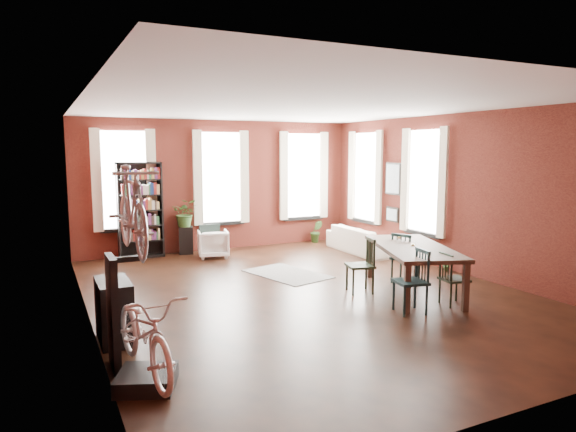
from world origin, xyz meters
TOP-DOWN VIEW (x-y plane):
  - room at (0.25, 0.62)m, footprint 9.00×9.04m
  - dining_table at (1.69, -0.78)m, footprint 1.88×2.65m
  - dining_chair_a at (0.93, -1.66)m, footprint 0.53×0.53m
  - dining_chair_b at (0.88, -0.37)m, footprint 0.54×0.54m
  - dining_chair_c at (1.82, -1.65)m, footprint 0.45×0.45m
  - dining_chair_d at (2.02, -0.18)m, footprint 0.57×0.57m
  - bookshelf at (-2.00, 4.30)m, footprint 1.00×0.32m
  - white_armchair at (-0.50, 3.60)m, footprint 0.80×0.76m
  - cream_sofa at (2.95, 2.60)m, footprint 0.61×2.08m
  - striped_rug at (0.31, 1.36)m, footprint 1.45×1.90m
  - bike_trainer at (-3.17, -2.43)m, footprint 0.76×0.76m
  - bike_wall_rack at (-3.40, -1.80)m, footprint 0.16×0.60m
  - console_table at (-3.28, -0.90)m, footprint 0.40×0.80m
  - plant_stand at (-0.96, 4.30)m, footprint 0.39×0.39m
  - plant_by_sofa at (2.59, 4.24)m, footprint 0.52×0.68m
  - plant_small at (3.37, 0.16)m, footprint 0.38×0.45m
  - bicycle_floor at (-3.18, -2.47)m, footprint 0.68×0.95m
  - bicycle_hung at (-3.15, -1.80)m, footprint 0.47×1.00m
  - plant_on_stand at (-0.96, 4.28)m, footprint 0.77×0.81m

SIDE VIEW (x-z plane):
  - striped_rug at x=0.31m, z-range 0.00..0.01m
  - plant_small at x=3.37m, z-range 0.00..0.14m
  - bike_trainer at x=-3.17m, z-range 0.00..0.17m
  - plant_by_sofa at x=2.59m, z-range 0.00..0.27m
  - plant_stand at x=-0.96m, z-range 0.00..0.65m
  - white_armchair at x=-0.50m, z-range 0.00..0.69m
  - console_table at x=-3.28m, z-range 0.00..0.80m
  - cream_sofa at x=2.95m, z-range 0.00..0.81m
  - dining_table at x=1.69m, z-range 0.00..0.82m
  - dining_chair_c at x=1.82m, z-range 0.00..0.84m
  - dining_chair_d at x=2.02m, z-range 0.00..0.94m
  - dining_chair_b at x=0.88m, z-range 0.00..0.95m
  - dining_chair_a at x=0.93m, z-range 0.00..0.97m
  - bike_wall_rack at x=-3.40m, z-range 0.00..1.30m
  - plant_on_stand at x=-0.96m, z-range 0.65..1.17m
  - bicycle_floor at x=-3.18m, z-range 0.17..1.88m
  - bookshelf at x=-2.00m, z-range 0.00..2.20m
  - bicycle_hung at x=-3.15m, z-range 1.30..2.96m
  - room at x=0.25m, z-range 0.53..3.75m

